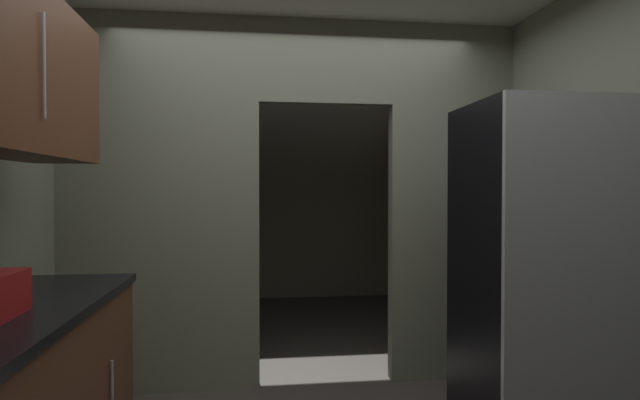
{
  "coord_description": "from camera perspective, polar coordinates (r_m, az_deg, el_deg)",
  "views": [
    {
      "loc": [
        -0.29,
        -2.34,
        1.4
      ],
      "look_at": [
        0.12,
        0.88,
        1.34
      ],
      "focal_mm": 28.82,
      "sensor_mm": 36.0,
      "label": 1
    }
  ],
  "objects": [
    {
      "name": "adjoining_room_shell",
      "position": [
        5.73,
        -4.39,
        0.17
      ],
      "size": [
        3.23,
        3.08,
        2.62
      ],
      "color": "gray",
      "rests_on": "ground"
    },
    {
      "name": "kitchen_partition",
      "position": [
        3.68,
        -3.8,
        1.03
      ],
      "size": [
        3.23,
        0.12,
        2.62
      ],
      "color": "gray",
      "rests_on": "ground"
    },
    {
      "name": "refrigerator",
      "position": [
        2.95,
        24.02,
        -8.34
      ],
      "size": [
        0.83,
        0.71,
        1.84
      ],
      "color": "black",
      "rests_on": "ground"
    }
  ]
}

